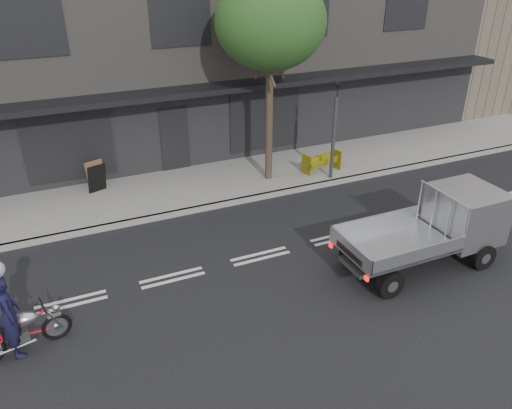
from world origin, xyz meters
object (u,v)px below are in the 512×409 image
object	(u,v)px
rider	(9,316)
sandwich_board	(97,178)
flatbed_ute	(453,219)
street_tree	(270,23)
traffic_light_pole	(334,137)
motorcycle	(22,331)
construction_barrier	(325,164)

from	to	relation	value
rider	sandwich_board	bearing A→B (deg)	-30.84
rider	flatbed_ute	distance (m)	10.45
street_tree	sandwich_board	xyz separation A→B (m)	(-5.57, 1.24, -4.65)
traffic_light_pole	motorcycle	size ratio (longest dim) A/B	1.86
construction_barrier	motorcycle	bearing A→B (deg)	-153.43
traffic_light_pole	construction_barrier	size ratio (longest dim) A/B	2.64
street_tree	flatbed_ute	world-z (taller)	street_tree
street_tree	traffic_light_pole	bearing A→B (deg)	-23.03
traffic_light_pole	flatbed_ute	bearing A→B (deg)	-86.84
traffic_light_pole	flatbed_ute	world-z (taller)	traffic_light_pole
sandwich_board	construction_barrier	bearing A→B (deg)	-32.02
street_tree	flatbed_ute	bearing A→B (deg)	-69.65
traffic_light_pole	flatbed_ute	xyz separation A→B (m)	(0.29, -5.34, -0.53)
street_tree	rider	world-z (taller)	street_tree
motorcycle	sandwich_board	xyz separation A→B (m)	(2.41, 6.66, 0.13)
sandwich_board	rider	bearing A→B (deg)	-130.46
flatbed_ute	rider	bearing A→B (deg)	175.78
traffic_light_pole	construction_barrier	xyz separation A→B (m)	(-0.02, 0.41, -1.13)
motorcycle	flatbed_ute	bearing A→B (deg)	-14.08
motorcycle	rider	world-z (taller)	rider
flatbed_ute	sandwich_board	bearing A→B (deg)	136.61
street_tree	sandwich_board	bearing A→B (deg)	167.46
flatbed_ute	sandwich_board	distance (m)	10.83
construction_barrier	sandwich_board	xyz separation A→B (m)	(-7.55, 1.68, 0.11)
street_tree	rider	size ratio (longest dim) A/B	3.61
traffic_light_pole	flatbed_ute	distance (m)	5.37
rider	sandwich_board	distance (m)	7.14
traffic_light_pole	flatbed_ute	size ratio (longest dim) A/B	0.82
street_tree	construction_barrier	distance (m)	5.17
rider	sandwich_board	world-z (taller)	rider
traffic_light_pole	street_tree	bearing A→B (deg)	156.97
motorcycle	sandwich_board	distance (m)	7.09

